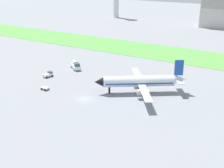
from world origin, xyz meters
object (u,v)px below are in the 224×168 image
object	(u,v)px
pushback_tug_midfield	(48,74)
baggage_cart_by_runway	(45,88)
fuel_truck_near_gate	(76,65)
airplane_midfield_jet	(141,81)

from	to	relation	value
pushback_tug_midfield	baggage_cart_by_runway	bearing A→B (deg)	-130.49
fuel_truck_near_gate	baggage_cart_by_runway	xyz separation A→B (m)	(5.15, -23.31, -1.01)
airplane_midfield_jet	baggage_cart_by_runway	size ratio (longest dim) A/B	10.88
fuel_truck_near_gate	baggage_cart_by_runway	size ratio (longest dim) A/B	2.72
pushback_tug_midfield	baggage_cart_by_runway	xyz separation A→B (m)	(8.06, -10.42, -0.34)
pushback_tug_midfield	baggage_cart_by_runway	world-z (taller)	pushback_tug_midfield
airplane_midfield_jet	pushback_tug_midfield	distance (m)	36.75
baggage_cart_by_runway	pushback_tug_midfield	bearing A→B (deg)	-50.74
airplane_midfield_jet	pushback_tug_midfield	bearing A→B (deg)	-28.59
airplane_midfield_jet	fuel_truck_near_gate	distance (m)	34.72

